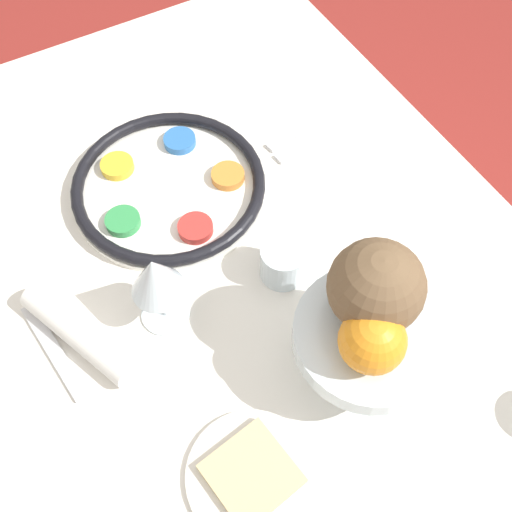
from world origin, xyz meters
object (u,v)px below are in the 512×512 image
(orange_fruit, at_px, (372,341))
(seder_plate, at_px, (169,186))
(napkin_roll, at_px, (80,333))
(fruit_stand, at_px, (368,339))
(wine_glass, at_px, (156,278))
(bread_plate, at_px, (252,475))
(cup_mid, at_px, (283,262))
(coconut, at_px, (376,287))

(orange_fruit, bearing_deg, seder_plate, -169.80)
(napkin_roll, bearing_deg, fruit_stand, 55.12)
(fruit_stand, bearing_deg, napkin_roll, -124.88)
(wine_glass, height_order, fruit_stand, wine_glass)
(seder_plate, bearing_deg, orange_fruit, 10.20)
(wine_glass, relative_size, napkin_roll, 0.73)
(fruit_stand, height_order, napkin_roll, fruit_stand)
(fruit_stand, bearing_deg, wine_glass, -135.11)
(bread_plate, bearing_deg, cup_mid, 141.86)
(seder_plate, xyz_separation_m, fruit_stand, (0.40, 0.10, 0.07))
(fruit_stand, relative_size, orange_fruit, 2.42)
(fruit_stand, bearing_deg, seder_plate, -166.17)
(orange_fruit, distance_m, bread_plate, 0.23)
(orange_fruit, bearing_deg, wine_glass, -141.56)
(coconut, distance_m, bread_plate, 0.28)
(cup_mid, bearing_deg, seder_plate, -159.94)
(seder_plate, height_order, bread_plate, seder_plate)
(cup_mid, bearing_deg, fruit_stand, 5.47)
(wine_glass, distance_m, fruit_stand, 0.28)
(seder_plate, height_order, cup_mid, cup_mid)
(seder_plate, distance_m, napkin_roll, 0.28)
(fruit_stand, bearing_deg, coconut, 152.19)
(wine_glass, bearing_deg, napkin_roll, -100.20)
(wine_glass, height_order, orange_fruit, orange_fruit)
(fruit_stand, relative_size, coconut, 1.65)
(napkin_roll, bearing_deg, wine_glass, 79.80)
(bread_plate, bearing_deg, orange_fruit, 100.95)
(napkin_roll, bearing_deg, orange_fruit, 50.41)
(cup_mid, bearing_deg, wine_glass, -97.11)
(coconut, bearing_deg, wine_glass, -129.23)
(seder_plate, xyz_separation_m, cup_mid, (0.22, 0.08, 0.02))
(fruit_stand, bearing_deg, bread_plate, -74.12)
(bread_plate, height_order, cup_mid, cup_mid)
(seder_plate, relative_size, cup_mid, 4.60)
(coconut, bearing_deg, napkin_roll, -120.51)
(cup_mid, bearing_deg, orange_fruit, -1.58)
(seder_plate, bearing_deg, fruit_stand, 13.83)
(bread_plate, bearing_deg, coconut, 111.19)
(wine_glass, xyz_separation_m, napkin_roll, (-0.02, -0.12, -0.08))
(bread_plate, distance_m, cup_mid, 0.30)
(coconut, relative_size, cup_mid, 1.72)
(fruit_stand, distance_m, orange_fruit, 0.07)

